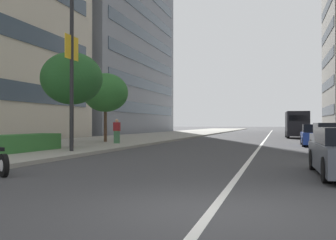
{
  "coord_description": "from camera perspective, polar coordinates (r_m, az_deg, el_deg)",
  "views": [
    {
      "loc": [
        -6.52,
        -1.01,
        1.39
      ],
      "look_at": [
        11.12,
        3.64,
        1.57
      ],
      "focal_mm": 44.29,
      "sensor_mm": 36.0,
      "label": 1
    }
  ],
  "objects": [
    {
      "name": "ground_plane",
      "position": [
        6.74,
        5.97,
        -12.44
      ],
      "size": [
        400.0,
        400.0,
        0.0
      ],
      "primitive_type": "plane",
      "color": "#3A3A3D"
    },
    {
      "name": "clipped_hedge_bed",
      "position": [
        19.06,
        -21.05,
        -3.09
      ],
      "size": [
        6.93,
        1.1,
        0.77
      ],
      "primitive_type": "cube",
      "color": "#337033",
      "rests_on": "sidewalk_right_plaza"
    },
    {
      "name": "street_tree_by_lamp_post",
      "position": [
        22.11,
        -13.11,
        5.58
      ],
      "size": [
        3.19,
        3.19,
        4.96
      ],
      "color": "#473323",
      "rests_on": "sidewalk_right_plaza"
    },
    {
      "name": "lane_centre_stripe",
      "position": [
        41.56,
        13.37,
        -2.45
      ],
      "size": [
        110.0,
        0.16,
        0.01
      ],
      "primitive_type": "cube",
      "color": "silver",
      "rests_on": "ground"
    },
    {
      "name": "pedestrian_on_plaza",
      "position": [
        26.69,
        -7.06,
        -1.53
      ],
      "size": [
        0.29,
        0.42,
        1.56
      ],
      "rotation": [
        0.0,
        0.0,
        3.06
      ],
      "color": "#3F724C",
      "rests_on": "sidewalk_right_plaza"
    },
    {
      "name": "street_tree_near_plaza_corner",
      "position": [
        29.34,
        -8.61,
        3.74
      ],
      "size": [
        3.18,
        3.18,
        4.79
      ],
      "color": "#473323",
      "rests_on": "sidewalk_right_plaza"
    },
    {
      "name": "delivery_van_ahead",
      "position": [
        42.89,
        17.32,
        -0.52
      ],
      "size": [
        5.14,
        2.19,
        2.6
      ],
      "rotation": [
        0.0,
        0.0,
        0.02
      ],
      "color": "black",
      "rests_on": "ground"
    },
    {
      "name": "street_lamp_with_banners",
      "position": [
        19.74,
        -12.23,
        11.13
      ],
      "size": [
        1.26,
        2.5,
        8.81
      ],
      "color": "#232326",
      "rests_on": "sidewalk_right_plaza"
    },
    {
      "name": "sidewalk_right_plaza",
      "position": [
        38.72,
        -4.54,
        -2.49
      ],
      "size": [
        160.0,
        9.61,
        0.15
      ],
      "primitive_type": "cube",
      "color": "gray",
      "rests_on": "ground"
    },
    {
      "name": "car_approaching_light",
      "position": [
        27.97,
        19.72,
        -2.05
      ],
      "size": [
        4.74,
        1.91,
        1.37
      ],
      "rotation": [
        0.0,
        0.0,
        -0.02
      ],
      "color": "navy",
      "rests_on": "ground"
    },
    {
      "name": "car_mid_block_traffic",
      "position": [
        20.53,
        21.9,
        -2.52
      ],
      "size": [
        4.44,
        1.88,
        1.44
      ],
      "rotation": [
        0.0,
        0.0,
        0.02
      ],
      "color": "#4C515B",
      "rests_on": "ground"
    }
  ]
}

